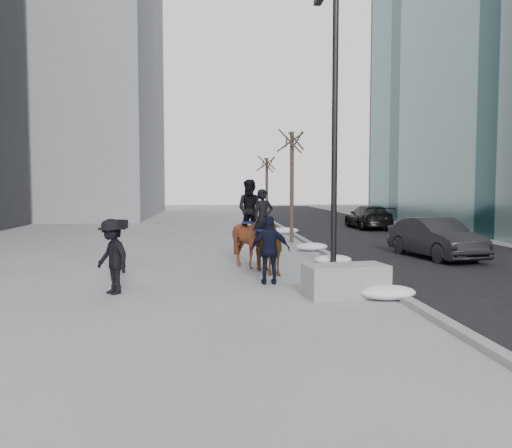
{
  "coord_description": "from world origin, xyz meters",
  "views": [
    {
      "loc": [
        -1.2,
        -13.19,
        2.51
      ],
      "look_at": [
        0.0,
        1.2,
        1.5
      ],
      "focal_mm": 38.0,
      "sensor_mm": 36.0,
      "label": 1
    }
  ],
  "objects": [
    {
      "name": "planter",
      "position": [
        1.84,
        -1.25,
        0.37
      ],
      "size": [
        1.96,
        1.2,
        0.74
      ],
      "primitive_type": "cube",
      "rotation": [
        0.0,
        0.0,
        0.16
      ],
      "color": "gray",
      "rests_on": "ground"
    },
    {
      "name": "road",
      "position": [
        7.0,
        10.0,
        0.01
      ],
      "size": [
        8.0,
        90.0,
        0.01
      ],
      "primitive_type": "cube",
      "color": "black",
      "rests_on": "ground"
    },
    {
      "name": "mounted_right",
      "position": [
        0.02,
        3.23,
        1.09
      ],
      "size": [
        1.81,
        1.93,
        2.72
      ],
      "color": "#461E0E",
      "rests_on": "ground"
    },
    {
      "name": "snow_piles",
      "position": [
        2.7,
        6.9,
        0.16
      ],
      "size": [
        1.38,
        17.35,
        0.35
      ],
      "color": "white",
      "rests_on": "ground"
    },
    {
      "name": "car_far",
      "position": [
        8.08,
        18.08,
        0.69
      ],
      "size": [
        1.94,
        4.77,
        1.38
      ],
      "primitive_type": "imported",
      "rotation": [
        0.0,
        0.0,
        3.14
      ],
      "color": "black",
      "rests_on": "ground"
    },
    {
      "name": "car_near",
      "position": [
        6.6,
        4.99,
        0.7
      ],
      "size": [
        2.19,
        4.46,
        1.41
      ],
      "primitive_type": "imported",
      "rotation": [
        0.0,
        0.0,
        0.17
      ],
      "color": "black",
      "rests_on": "ground"
    },
    {
      "name": "lamppost",
      "position": [
        2.6,
        3.6,
        4.99
      ],
      "size": [
        0.25,
        3.08,
        9.09
      ],
      "color": "black",
      "rests_on": "ground"
    },
    {
      "name": "camera_crew",
      "position": [
        -3.49,
        -0.46,
        0.89
      ],
      "size": [
        1.23,
        1.29,
        1.75
      ],
      "color": "black",
      "rests_on": "ground"
    },
    {
      "name": "mounted_left",
      "position": [
        0.3,
        2.19,
        0.9
      ],
      "size": [
        1.38,
        2.05,
        2.43
      ],
      "color": "#4B220F",
      "rests_on": "ground"
    },
    {
      "name": "feeder",
      "position": [
        0.3,
        0.5,
        0.88
      ],
      "size": [
        1.04,
        0.88,
        1.75
      ],
      "color": "black",
      "rests_on": "ground"
    },
    {
      "name": "tree_near",
      "position": [
        2.4,
        10.78,
        2.74
      ],
      "size": [
        1.2,
        1.2,
        5.47
      ],
      "primitive_type": null,
      "color": "#362A20",
      "rests_on": "ground"
    },
    {
      "name": "tree_far",
      "position": [
        2.4,
        21.68,
        2.4
      ],
      "size": [
        1.2,
        1.2,
        4.81
      ],
      "primitive_type": null,
      "color": "#36271F",
      "rests_on": "ground"
    },
    {
      "name": "ground",
      "position": [
        0.0,
        0.0,
        0.0
      ],
      "size": [
        120.0,
        120.0,
        0.0
      ],
      "primitive_type": "plane",
      "color": "gray",
      "rests_on": "ground"
    },
    {
      "name": "curb",
      "position": [
        3.0,
        10.0,
        0.06
      ],
      "size": [
        0.25,
        90.0,
        0.12
      ],
      "primitive_type": "cube",
      "color": "gray",
      "rests_on": "ground"
    }
  ]
}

